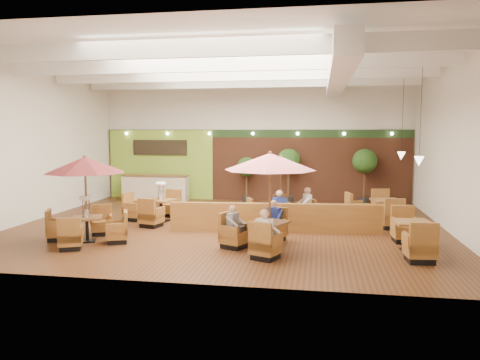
% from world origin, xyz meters
% --- Properties ---
extents(room, '(14.04, 14.00, 5.52)m').
position_xyz_m(room, '(0.25, 1.22, 3.63)').
color(room, '#381E0F').
rests_on(room, ground).
extents(service_counter, '(3.00, 0.75, 1.18)m').
position_xyz_m(service_counter, '(-4.40, 5.10, 0.58)').
color(service_counter, beige).
rests_on(service_counter, ground).
extents(booth_divider, '(6.62, 0.73, 0.92)m').
position_xyz_m(booth_divider, '(1.62, -0.73, 0.46)').
color(booth_divider, brown).
rests_on(booth_divider, ground).
extents(table_0, '(2.60, 2.60, 2.49)m').
position_xyz_m(table_0, '(-3.58, -2.89, 1.70)').
color(table_0, brown).
rests_on(table_0, ground).
extents(table_1, '(2.60, 2.76, 2.64)m').
position_xyz_m(table_1, '(1.62, -2.89, 1.90)').
color(table_1, brown).
rests_on(table_1, ground).
extents(table_2, '(2.45, 2.45, 2.35)m').
position_xyz_m(table_2, '(1.68, 0.78, 1.62)').
color(table_2, brown).
rests_on(table_2, ground).
extents(table_3, '(1.90, 2.74, 1.56)m').
position_xyz_m(table_3, '(-2.75, 0.39, 0.46)').
color(table_3, brown).
rests_on(table_3, ground).
extents(table_4, '(1.00, 2.78, 1.03)m').
position_xyz_m(table_4, '(5.40, -2.48, 0.39)').
color(table_4, brown).
rests_on(table_4, ground).
extents(table_5, '(1.98, 2.85, 1.02)m').
position_xyz_m(table_5, '(4.99, 1.47, 0.38)').
color(table_5, brown).
rests_on(table_5, ground).
extents(topiary_0, '(0.87, 0.87, 2.01)m').
position_xyz_m(topiary_0, '(-0.22, 5.30, 1.50)').
color(topiary_0, black).
rests_on(topiary_0, ground).
extents(topiary_1, '(1.03, 1.03, 2.40)m').
position_xyz_m(topiary_1, '(1.64, 5.30, 1.78)').
color(topiary_1, black).
rests_on(topiary_1, ground).
extents(topiary_2, '(1.04, 1.04, 2.41)m').
position_xyz_m(topiary_2, '(4.87, 5.30, 1.80)').
color(topiary_2, black).
rests_on(topiary_2, ground).
extents(diner_0, '(0.46, 0.44, 0.80)m').
position_xyz_m(diner_0, '(1.68, -3.86, 0.76)').
color(diner_0, white).
rests_on(diner_0, ground).
extents(diner_1, '(0.39, 0.34, 0.73)m').
position_xyz_m(diner_1, '(1.68, -1.92, 0.73)').
color(diner_1, '#24399D').
rests_on(diner_1, ground).
extents(diner_2, '(0.35, 0.39, 0.71)m').
position_xyz_m(diner_2, '(0.72, -2.89, 0.73)').
color(diner_2, gray).
rests_on(diner_2, ground).
extents(diner_3, '(0.45, 0.44, 0.80)m').
position_xyz_m(diner_3, '(1.68, -0.08, 0.76)').
color(diner_3, '#24399D').
rests_on(diner_3, ground).
extents(diner_4, '(0.38, 0.43, 0.81)m').
position_xyz_m(diner_4, '(2.53, 0.78, 0.76)').
color(diner_4, white).
rests_on(diner_4, ground).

